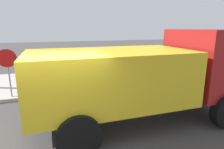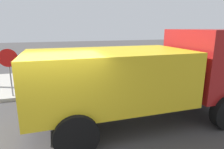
{
  "view_description": "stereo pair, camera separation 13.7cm",
  "coord_description": "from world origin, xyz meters",
  "px_view_note": "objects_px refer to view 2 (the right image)",
  "views": [
    {
      "loc": [
        -0.13,
        -4.58,
        3.07
      ],
      "look_at": [
        2.26,
        2.58,
        1.22
      ],
      "focal_mm": 31.0,
      "sensor_mm": 36.0,
      "label": 1
    },
    {
      "loc": [
        0.0,
        -4.62,
        3.07
      ],
      "look_at": [
        2.26,
        2.58,
        1.22
      ],
      "focal_mm": 31.0,
      "sensor_mm": 36.0,
      "label": 2
    }
  ],
  "objects_px": {
    "stop_sign": "(9,64)",
    "dump_truck_yellow": "(148,74)",
    "fire_hydrant": "(66,77)",
    "loose_tire": "(66,76)"
  },
  "relations": [
    {
      "from": "stop_sign",
      "to": "dump_truck_yellow",
      "type": "distance_m",
      "value": 5.81
    },
    {
      "from": "fire_hydrant",
      "to": "loose_tire",
      "type": "relative_size",
      "value": 0.76
    },
    {
      "from": "stop_sign",
      "to": "fire_hydrant",
      "type": "bearing_deg",
      "value": 20.12
    },
    {
      "from": "fire_hydrant",
      "to": "stop_sign",
      "type": "xyz_separation_m",
      "value": [
        -2.36,
        -0.87,
        0.99
      ]
    },
    {
      "from": "loose_tire",
      "to": "fire_hydrant",
      "type": "bearing_deg",
      "value": 84.92
    },
    {
      "from": "loose_tire",
      "to": "stop_sign",
      "type": "relative_size",
      "value": 0.53
    },
    {
      "from": "loose_tire",
      "to": "dump_truck_yellow",
      "type": "bearing_deg",
      "value": -61.03
    },
    {
      "from": "loose_tire",
      "to": "dump_truck_yellow",
      "type": "relative_size",
      "value": 0.15
    },
    {
      "from": "fire_hydrant",
      "to": "stop_sign",
      "type": "relative_size",
      "value": 0.4
    },
    {
      "from": "stop_sign",
      "to": "loose_tire",
      "type": "bearing_deg",
      "value": 16.73
    }
  ]
}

